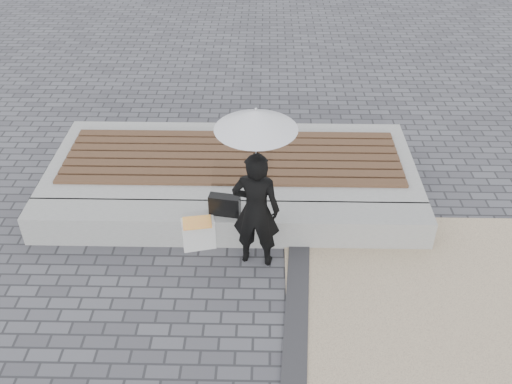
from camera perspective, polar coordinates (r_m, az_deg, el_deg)
ground at (r=5.99m, az=-3.74°, el=-14.44°), size 80.00×80.00×0.00m
edging_band at (r=5.66m, az=3.86°, el=-18.34°), size 0.61×5.20×0.04m
seating_ledge at (r=6.99m, az=-2.85°, el=-3.22°), size 5.00×0.45×0.40m
timber_platform at (r=7.95m, az=-2.33°, el=2.25°), size 5.00×2.00×0.40m
timber_decking at (r=7.83m, az=-2.37°, el=3.59°), size 4.60×1.40×0.04m
woman at (r=6.30m, az=-0.00°, el=-1.86°), size 0.59×0.44×1.50m
parasol at (r=5.67m, az=0.00°, el=7.32°), size 0.86×0.86×1.10m
handbag at (r=6.74m, az=-3.19°, el=-1.34°), size 0.39×0.19×0.26m
canvas_tote at (r=6.86m, az=-5.83°, el=-4.20°), size 0.42×0.25×0.41m
magazine at (r=6.69m, az=-5.98°, el=-3.09°), size 0.37×0.30×0.01m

